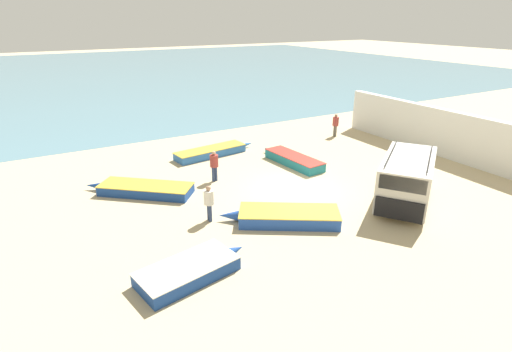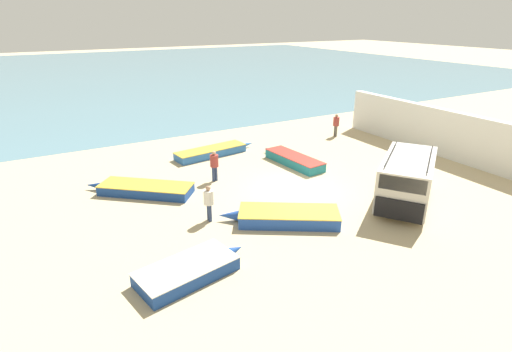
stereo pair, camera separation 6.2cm
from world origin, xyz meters
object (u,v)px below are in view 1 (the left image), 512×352
(fishing_rowboat_3, at_px, (286,216))
(fisherman_2, at_px, (336,123))
(fishing_rowboat_4, at_px, (190,270))
(fishing_rowboat_1, at_px, (292,159))
(fishing_rowboat_2, at_px, (143,189))
(fisherman_1, at_px, (209,200))
(parked_van, at_px, (407,179))
(fishing_rowboat_0, at_px, (213,151))
(fisherman_0, at_px, (214,163))

(fishing_rowboat_3, relative_size, fisherman_2, 2.97)
(fishing_rowboat_4, relative_size, fisherman_2, 2.53)
(fishing_rowboat_1, height_order, fishing_rowboat_3, fishing_rowboat_1)
(fishing_rowboat_2, xyz_separation_m, fisherman_1, (1.72, -4.21, 0.72))
(parked_van, bearing_deg, fishing_rowboat_3, -46.86)
(fishing_rowboat_1, bearing_deg, fishing_rowboat_0, 37.25)
(fishing_rowboat_0, bearing_deg, fisherman_2, -10.43)
(fishing_rowboat_3, height_order, fisherman_2, fisherman_2)
(fisherman_2, bearing_deg, fishing_rowboat_3, -131.70)
(fisherman_0, distance_m, fisherman_1, 4.46)
(fishing_rowboat_3, bearing_deg, fishing_rowboat_4, 50.16)
(fishing_rowboat_4, bearing_deg, fisherman_2, 23.66)
(fisherman_1, bearing_deg, fisherman_0, 63.73)
(fishing_rowboat_1, relative_size, fisherman_1, 3.11)
(fishing_rowboat_1, relative_size, fishing_rowboat_2, 1.04)
(fishing_rowboat_3, xyz_separation_m, fishing_rowboat_4, (-4.93, -1.61, -0.02))
(fisherman_0, bearing_deg, fishing_rowboat_2, -102.22)
(fisherman_2, bearing_deg, parked_van, -106.82)
(fishing_rowboat_3, bearing_deg, fishing_rowboat_2, -20.89)
(fisherman_0, bearing_deg, fisherman_2, 98.56)
(parked_van, bearing_deg, fishing_rowboat_2, -69.88)
(fishing_rowboat_4, height_order, fisherman_1, fisherman_1)
(fishing_rowboat_2, bearing_deg, parked_van, -175.12)
(fishing_rowboat_2, relative_size, fishing_rowboat_4, 1.17)
(fisherman_1, distance_m, fisherman_2, 15.08)
(fishing_rowboat_0, xyz_separation_m, fishing_rowboat_2, (-5.38, -3.69, 0.00))
(fishing_rowboat_1, height_order, fisherman_1, fisherman_1)
(fishing_rowboat_3, relative_size, fishing_rowboat_4, 1.17)
(fishing_rowboat_2, height_order, fisherman_2, fisherman_2)
(parked_van, height_order, fishing_rowboat_2, parked_van)
(fishing_rowboat_0, xyz_separation_m, fishing_rowboat_3, (-0.90, -9.62, 0.03))
(parked_van, height_order, fisherman_1, parked_van)
(fishing_rowboat_3, xyz_separation_m, fisherman_2, (10.38, 9.11, 0.71))
(fishing_rowboat_2, bearing_deg, fishing_rowboat_4, 126.25)
(fishing_rowboat_2, height_order, fishing_rowboat_3, fishing_rowboat_3)
(fishing_rowboat_1, xyz_separation_m, fisherman_1, (-7.14, -4.15, 0.70))
(fishing_rowboat_1, bearing_deg, fisherman_1, 114.57)
(parked_van, height_order, fishing_rowboat_0, parked_van)
(fisherman_2, bearing_deg, fisherman_0, -155.89)
(fisherman_1, bearing_deg, parked_van, -18.10)
(fishing_rowboat_1, bearing_deg, fishing_rowboat_4, 123.20)
(fishing_rowboat_0, height_order, fishing_rowboat_4, fishing_rowboat_4)
(fishing_rowboat_0, distance_m, fisherman_2, 9.52)
(parked_van, xyz_separation_m, fishing_rowboat_1, (-1.44, 7.08, -0.97))
(parked_van, height_order, fishing_rowboat_3, parked_van)
(fishing_rowboat_0, distance_m, fisherman_0, 4.32)
(fishing_rowboat_3, bearing_deg, fisherman_1, 0.08)
(parked_van, relative_size, fisherman_2, 3.08)
(fishing_rowboat_1, distance_m, fisherman_1, 8.29)
(parked_van, xyz_separation_m, fishing_rowboat_4, (-10.75, -0.40, -0.99))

